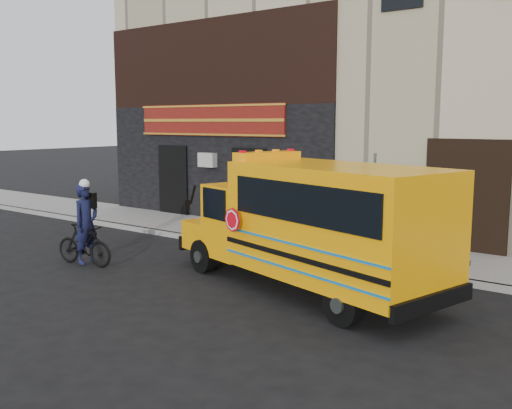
{
  "coord_description": "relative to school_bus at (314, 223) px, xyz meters",
  "views": [
    {
      "loc": [
        8.45,
        -9.98,
        3.6
      ],
      "look_at": [
        -0.31,
        1.85,
        1.45
      ],
      "focal_mm": 40.0,
      "sensor_mm": 36.0,
      "label": 1
    }
  ],
  "objects": [
    {
      "name": "sign_pole",
      "position": [
        0.24,
        2.36,
        0.08
      ],
      "size": [
        0.11,
        0.24,
        2.86
      ],
      "color": "#444C48",
      "rests_on": "ground"
    },
    {
      "name": "bicycle",
      "position": [
        -5.87,
        -1.42,
        -0.99
      ],
      "size": [
        1.8,
        0.75,
        1.05
      ],
      "primitive_type": "imported",
      "rotation": [
        0.0,
        0.0,
        1.73
      ],
      "color": "black",
      "rests_on": "ground"
    },
    {
      "name": "cyclist",
      "position": [
        -5.87,
        -1.33,
        -0.5
      ],
      "size": [
        0.58,
        0.79,
        2.02
      ],
      "primitive_type": "imported",
      "rotation": [
        0.0,
        0.0,
        1.7
      ],
      "color": "#111434",
      "rests_on": "ground"
    },
    {
      "name": "curb",
      "position": [
        -2.47,
        2.45,
        -1.43
      ],
      "size": [
        40.0,
        0.2,
        0.15
      ],
      "primitive_type": "cube",
      "color": "gray",
      "rests_on": "ground"
    },
    {
      "name": "sidewalk",
      "position": [
        -2.47,
        3.95,
        -1.43
      ],
      "size": [
        40.0,
        3.0,
        0.15
      ],
      "primitive_type": "cube",
      "color": "slate",
      "rests_on": "ground"
    },
    {
      "name": "school_bus",
      "position": [
        0.0,
        0.0,
        0.0
      ],
      "size": [
        7.22,
        3.93,
        2.92
      ],
      "color": "black",
      "rests_on": "ground"
    },
    {
      "name": "building",
      "position": [
        -2.51,
        10.3,
        4.62
      ],
      "size": [
        20.0,
        10.7,
        12.0
      ],
      "color": "#B9A98A",
      "rests_on": "sidewalk"
    },
    {
      "name": "ground",
      "position": [
        -2.47,
        -0.15,
        -1.51
      ],
      "size": [
        120.0,
        120.0,
        0.0
      ],
      "primitive_type": "plane",
      "color": "black",
      "rests_on": "ground"
    }
  ]
}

